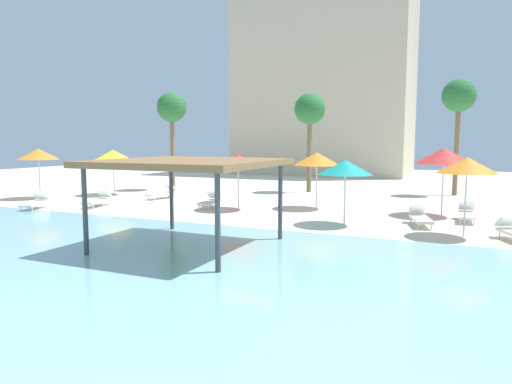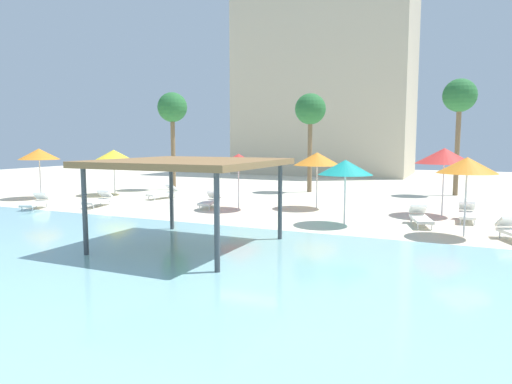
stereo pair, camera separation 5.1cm
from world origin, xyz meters
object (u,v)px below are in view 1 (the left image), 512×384
Objects in this scene: lounge_chair_1 at (467,213)px; palm_tree_0 at (310,111)px; beach_umbrella_orange_2 at (317,159)px; shade_pavilion at (189,165)px; beach_umbrella_teal_1 at (345,167)px; lounge_chair_5 at (210,201)px; lounge_chair_3 at (35,202)px; lounge_chair_4 at (98,200)px; beach_umbrella_red_0 at (238,160)px; lounge_chair_2 at (164,193)px; beach_umbrella_orange_5 at (38,154)px; beach_umbrella_yellow_7 at (113,156)px; palm_tree_2 at (459,99)px; beach_umbrella_red_4 at (444,156)px; palm_tree_1 at (172,110)px; beach_umbrella_orange_6 at (467,165)px; lounge_chair_6 at (420,217)px.

lounge_chair_1 is 12.68m from palm_tree_0.
shade_pavilion is at bearing -96.68° from beach_umbrella_orange_2.
beach_umbrella_teal_1 reaches higher than lounge_chair_5.
lounge_chair_4 is at bearing 108.26° from lounge_chair_3.
palm_tree_0 is at bearing 85.18° from beach_umbrella_red_0.
lounge_chair_2 and lounge_chair_3 have the same top height.
beach_umbrella_orange_5 is 1.04× the size of beach_umbrella_yellow_7.
palm_tree_0 is (7.43, 10.37, 4.66)m from lounge_chair_4.
palm_tree_2 reaches higher than beach_umbrella_orange_5.
beach_umbrella_red_4 is 1.46× the size of lounge_chair_3.
palm_tree_0 is at bearing 36.42° from beach_umbrella_orange_5.
lounge_chair_2 is 1.00× the size of lounge_chair_4.
shade_pavilion is 8.71m from lounge_chair_5.
beach_umbrella_orange_2 is 13.36m from lounge_chair_3.
beach_umbrella_yellow_7 reaches higher than shade_pavilion.
beach_umbrella_orange_2 reaches higher than lounge_chair_2.
beach_umbrella_teal_1 is at bearing -31.28° from palm_tree_1.
lounge_chair_3 and lounge_chair_4 have the same top height.
lounge_chair_2 and lounge_chair_5 have the same top height.
beach_umbrella_orange_6 is (6.40, -4.26, 0.05)m from beach_umbrella_orange_2.
palm_tree_0 reaches higher than lounge_chair_4.
beach_umbrella_red_4 is at bearing 1.41° from beach_umbrella_orange_2.
beach_umbrella_orange_5 is at bearing -143.58° from palm_tree_0.
beach_umbrella_teal_1 is (3.32, 5.67, -0.30)m from shade_pavilion.
beach_umbrella_orange_2 is 1.39× the size of lounge_chair_1.
lounge_chair_2 is 0.33× the size of palm_tree_0.
shade_pavilion is at bearing 45.21° from lounge_chair_4.
beach_umbrella_red_4 reaches higher than lounge_chair_4.
beach_umbrella_yellow_7 is at bearing -95.21° from lounge_chair_1.
beach_umbrella_red_0 is (-2.12, 7.55, -0.21)m from shade_pavilion.
lounge_chair_2 is 0.32× the size of palm_tree_1.
beach_umbrella_teal_1 is 1.25× the size of lounge_chair_6.
lounge_chair_1 is at bearing 121.82° from lounge_chair_6.
beach_umbrella_orange_2 is at bearing 90.02° from lounge_chair_3.
palm_tree_1 is (-16.53, 4.20, 2.63)m from beach_umbrella_red_4.
lounge_chair_3 is 11.09m from palm_tree_1.
lounge_chair_6 is 12.79m from palm_tree_0.
beach_umbrella_yellow_7 is (-18.91, 4.69, -0.07)m from beach_umbrella_orange_6.
beach_umbrella_yellow_7 is at bearing 49.44° from beach_umbrella_orange_5.
beach_umbrella_red_4 is at bearing -138.44° from lounge_chair_1.
beach_umbrella_orange_6 is (9.62, -2.45, 0.10)m from beach_umbrella_red_0.
beach_umbrella_red_4 is at bearing 55.12° from shade_pavilion.
lounge_chair_1 is (21.59, 1.67, -2.13)m from beach_umbrella_orange_5.
palm_tree_0 is (-8.90, 10.96, 2.60)m from beach_umbrella_orange_6.
beach_umbrella_teal_1 is 0.41× the size of palm_tree_0.
lounge_chair_2 is at bearing 152.46° from lounge_chair_4.
beach_umbrella_orange_5 reaches higher than beach_umbrella_teal_1.
beach_umbrella_orange_2 is 1.33× the size of lounge_chair_6.
beach_umbrella_red_0 is 14.13m from palm_tree_2.
lounge_chair_5 is at bearing 78.00° from lounge_chair_2.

